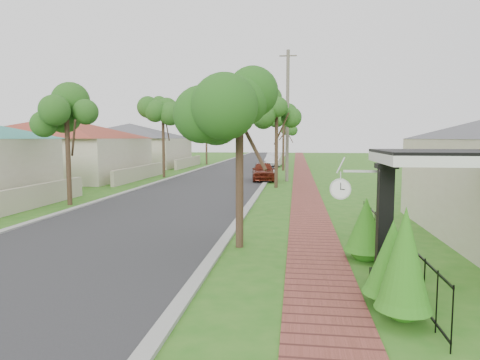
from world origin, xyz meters
The scene contains 16 objects.
ground centered at (0.00, 0.00, 0.00)m, with size 160.00×160.00×0.00m, color #296919.
road centered at (-3.00, 20.00, 0.00)m, with size 7.00×120.00×0.02m, color #28282B.
kerb_right centered at (0.65, 20.00, 0.00)m, with size 0.30×120.00×0.10m, color #9E9E99.
kerb_left centered at (-6.65, 20.00, 0.00)m, with size 0.30×120.00×0.10m, color #9E9E99.
sidewalk centered at (3.25, 20.00, 0.00)m, with size 1.50×120.00×0.03m, color brown.
porch_post centered at (4.55, -1.00, 1.12)m, with size 0.48×0.48×2.52m.
picket_fence centered at (4.90, 0.00, 0.53)m, with size 0.03×8.02×1.00m.
street_trees centered at (-2.87, 26.84, 4.54)m, with size 10.70×37.65×5.89m.
hedge_row centered at (4.45, -1.43, 0.81)m, with size 0.94×4.68×2.03m.
far_house_red centered at (-14.97, 20.00, 2.34)m, with size 15.56×15.56×4.60m.
far_house_grey centered at (-14.97, 34.00, 2.34)m, with size 15.56×15.56×4.60m.
parked_car_red centered at (0.40, 20.18, 0.67)m, with size 1.59×3.95×1.35m, color #5D1A0D.
parked_car_white centered at (0.40, 35.81, 0.73)m, with size 1.55×4.46×1.47m, color white.
near_tree centered at (1.17, 1.50, 3.83)m, with size 1.88×1.88×4.82m.
utility_pole centered at (2.07, 20.00, 4.58)m, with size 1.20×0.24×9.04m.
station_clock centered at (3.70, -0.60, 1.95)m, with size 1.05×0.13×0.65m.
Camera 1 is at (2.71, -10.09, 3.03)m, focal length 32.00 mm.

